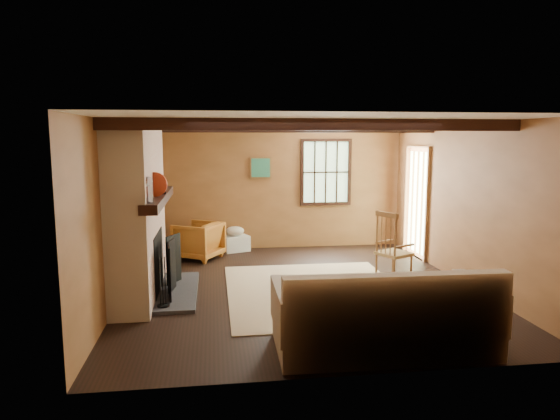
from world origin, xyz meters
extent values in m
plane|color=black|center=(0.00, 0.00, 0.00)|extent=(5.50, 5.50, 0.00)
cube|color=#9C6137|center=(0.00, 2.75, 1.20)|extent=(5.00, 0.02, 2.40)
cube|color=#9C6137|center=(0.00, -2.75, 1.20)|extent=(5.00, 0.02, 2.40)
cube|color=#9C6137|center=(-2.50, 0.00, 1.20)|extent=(0.02, 5.50, 2.40)
cube|color=#9C6137|center=(2.50, 0.00, 1.20)|extent=(0.02, 5.50, 2.40)
cube|color=white|center=(0.00, 0.00, 2.40)|extent=(5.00, 5.50, 0.02)
cube|color=black|center=(0.00, -1.20, 2.33)|extent=(5.00, 0.12, 0.14)
cube|color=black|center=(0.00, 1.20, 2.33)|extent=(5.00, 0.12, 0.14)
cube|color=black|center=(1.00, 2.72, 1.50)|extent=(1.02, 0.06, 1.32)
cube|color=#AAD19F|center=(1.00, 2.75, 1.50)|extent=(0.90, 0.01, 1.20)
cube|color=black|center=(1.00, 2.73, 1.50)|extent=(0.90, 0.03, 0.02)
cube|color=olive|center=(2.47, 1.70, 1.00)|extent=(0.06, 1.00, 2.06)
cube|color=#AAD19F|center=(2.50, 1.70, 1.00)|extent=(0.01, 0.80, 1.85)
cube|color=olive|center=(-0.30, 2.72, 1.60)|extent=(0.42, 0.03, 0.42)
cube|color=#25716D|center=(-0.30, 2.71, 1.60)|extent=(0.36, 0.01, 0.36)
cube|color=#A95A41|center=(-2.25, 0.00, 1.20)|extent=(0.50, 2.20, 2.40)
cube|color=black|center=(-2.18, 0.00, 0.45)|extent=(0.38, 1.00, 0.85)
cube|color=#3C3B41|center=(-1.75, 0.00, 0.03)|extent=(0.55, 1.80, 0.05)
cube|color=black|center=(-1.97, 0.00, 1.35)|extent=(0.22, 2.30, 0.12)
cube|color=black|center=(-1.82, -0.39, 0.41)|extent=(0.07, 0.36, 0.72)
cube|color=black|center=(-1.82, -0.02, 0.41)|extent=(0.09, 0.36, 0.72)
cube|color=black|center=(-1.82, 0.35, 0.41)|extent=(0.19, 0.33, 0.72)
cylinder|color=black|center=(-1.88, -0.71, 0.06)|extent=(0.16, 0.16, 0.02)
cylinder|color=black|center=(-1.91, -0.74, 0.37)|extent=(0.01, 0.01, 0.64)
cylinder|color=black|center=(-1.88, -0.71, 0.37)|extent=(0.01, 0.01, 0.64)
cylinder|color=black|center=(-1.85, -0.68, 0.37)|extent=(0.01, 0.01, 0.64)
cylinder|color=silver|center=(-1.98, -0.94, 1.51)|extent=(0.09, 0.09, 0.20)
sphere|color=silver|center=(-1.98, -0.94, 1.67)|extent=(0.11, 0.11, 0.11)
cylinder|color=#A82E13|center=(-1.98, -0.29, 1.57)|extent=(0.33, 0.07, 0.33)
cube|color=black|center=(-1.98, 0.04, 1.47)|extent=(0.23, 0.16, 0.11)
cylinder|color=black|center=(-1.98, 0.50, 1.46)|extent=(0.08, 0.08, 0.10)
cylinder|color=black|center=(-1.98, 0.53, 1.45)|extent=(0.07, 0.07, 0.07)
cube|color=tan|center=(0.20, -0.20, 0.00)|extent=(2.50, 3.00, 0.01)
cube|color=tan|center=(1.51, 0.22, 0.42)|extent=(0.58, 0.59, 0.05)
cube|color=olive|center=(1.35, 0.13, 1.04)|extent=(0.23, 0.40, 0.07)
cylinder|color=olive|center=(1.76, 0.13, 0.21)|extent=(0.03, 0.03, 0.41)
cylinder|color=olive|center=(1.59, 0.46, 0.21)|extent=(0.03, 0.03, 0.41)
cylinder|color=olive|center=(1.43, -0.03, 0.21)|extent=(0.03, 0.03, 0.41)
cylinder|color=olive|center=(1.26, 0.30, 0.21)|extent=(0.03, 0.03, 0.41)
cylinder|color=olive|center=(1.43, -0.03, 0.74)|extent=(0.03, 0.03, 0.70)
cylinder|color=olive|center=(1.26, 0.30, 0.74)|extent=(0.03, 0.03, 0.70)
cylinder|color=olive|center=(1.39, 0.05, 0.72)|extent=(0.02, 0.02, 0.57)
cylinder|color=olive|center=(1.35, 0.13, 0.72)|extent=(0.02, 0.02, 0.57)
cylinder|color=olive|center=(1.30, 0.22, 0.72)|extent=(0.02, 0.02, 0.57)
cube|color=olive|center=(1.60, 0.03, 0.57)|extent=(0.36, 0.21, 0.03)
cube|color=olive|center=(1.42, 0.40, 0.57)|extent=(0.36, 0.21, 0.03)
cube|color=olive|center=(1.59, 0.05, 0.01)|extent=(0.72, 0.39, 0.03)
cube|color=olive|center=(1.43, 0.38, 0.01)|extent=(0.72, 0.39, 0.03)
cube|color=beige|center=(0.50, -2.18, 0.24)|extent=(2.22, 1.04, 0.48)
cube|color=beige|center=(0.49, -2.60, 0.61)|extent=(2.21, 0.21, 0.61)
cube|color=beige|center=(-0.55, -2.16, 0.46)|extent=(0.18, 0.99, 0.44)
cube|color=beige|center=(1.54, -2.21, 0.46)|extent=(0.18, 0.99, 0.44)
ellipsoid|color=beige|center=(1.05, -2.09, 0.61)|extent=(0.40, 0.15, 0.40)
cylinder|color=brown|center=(-2.13, 2.46, 0.06)|extent=(0.38, 0.11, 0.11)
cylinder|color=brown|center=(-2.01, 2.46, 0.06)|extent=(0.38, 0.11, 0.11)
cylinder|color=brown|center=(-1.88, 2.46, 0.06)|extent=(0.38, 0.11, 0.11)
cylinder|color=brown|center=(-2.13, 2.46, 0.17)|extent=(0.38, 0.11, 0.11)
cylinder|color=brown|center=(-2.01, 2.46, 0.17)|extent=(0.38, 0.11, 0.11)
cylinder|color=brown|center=(-1.88, 2.46, 0.17)|extent=(0.38, 0.11, 0.11)
cube|color=silver|center=(-0.83, 2.55, 0.15)|extent=(0.60, 0.53, 0.30)
ellipsoid|color=beige|center=(-0.83, 2.55, 0.39)|extent=(0.45, 0.41, 0.18)
imported|color=#BF6026|center=(-1.51, 1.99, 0.34)|extent=(1.01, 1.00, 0.68)
camera|label=1|loc=(-1.22, -6.96, 2.18)|focal=32.00mm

